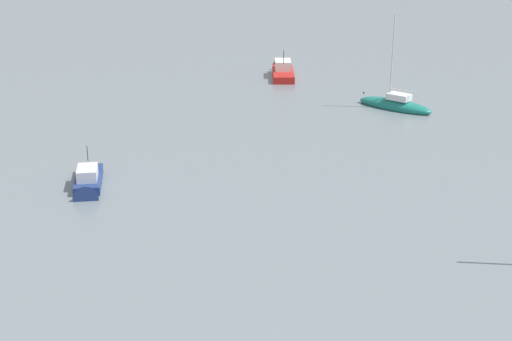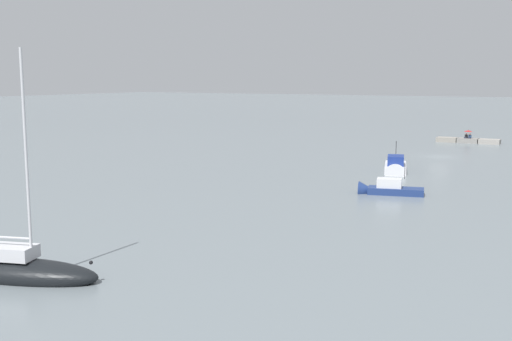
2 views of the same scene
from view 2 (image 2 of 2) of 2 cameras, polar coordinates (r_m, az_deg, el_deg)
name	(u,v)px [view 2 (image 2 of 2)]	position (r m, az deg, el deg)	size (l,w,h in m)	color
ground_plane	(439,157)	(81.73, 16.23, 1.21)	(500.00, 500.00, 0.00)	slate
seawall_pier	(468,141)	(100.22, 18.65, 2.59)	(9.19, 1.96, 0.70)	gray
person_seated_blue_left	(470,137)	(100.02, 18.80, 2.92)	(0.46, 0.65, 0.73)	#1E2333
person_seated_dark_right	(466,136)	(100.17, 18.49, 2.94)	(0.46, 0.65, 0.73)	#1E2333
umbrella_open_red	(468,131)	(100.04, 18.67, 3.42)	(1.24, 1.24, 1.27)	black
sailboat_black_mid	(20,271)	(33.51, -20.60, -8.49)	(8.59, 4.67, 11.66)	black
motorboat_white_mid	(395,169)	(67.02, 12.52, 0.17)	(3.99, 7.27, 3.90)	silver
motorboat_navy_far	(385,190)	(54.64, 11.61, -1.76)	(5.68, 2.93, 3.05)	navy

